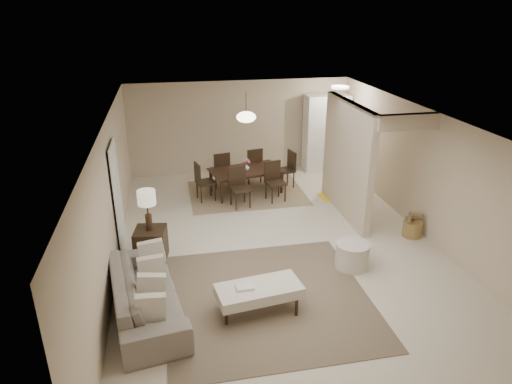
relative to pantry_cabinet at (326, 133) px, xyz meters
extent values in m
plane|color=beige|center=(-2.35, -4.15, -1.05)|extent=(9.00, 9.00, 0.00)
plane|color=white|center=(-2.35, -4.15, 1.45)|extent=(9.00, 9.00, 0.00)
plane|color=#C7B496|center=(-2.35, 0.35, 0.20)|extent=(6.00, 0.00, 6.00)
plane|color=#C7B496|center=(-5.35, -4.15, 0.20)|extent=(0.00, 9.00, 9.00)
plane|color=#C7B496|center=(0.65, -4.15, 0.20)|extent=(0.00, 9.00, 9.00)
cube|color=#C7B496|center=(-0.55, -2.90, 0.20)|extent=(0.15, 2.50, 2.50)
cube|color=black|center=(-5.32, -3.55, -0.03)|extent=(0.04, 0.90, 2.04)
cube|color=white|center=(0.00, 0.00, 0.00)|extent=(1.20, 0.55, 2.10)
cylinder|color=white|center=(-0.05, -0.95, 1.41)|extent=(0.44, 0.44, 0.05)
cube|color=brown|center=(-2.93, -5.74, -1.04)|extent=(3.20, 3.20, 0.01)
imported|color=slate|center=(-4.80, -5.74, -0.71)|extent=(2.48, 1.28, 0.69)
cube|color=silver|center=(-3.13, -6.04, -0.68)|extent=(1.34, 0.75, 0.17)
cylinder|color=black|center=(-3.66, -6.26, -0.91)|extent=(0.05, 0.05, 0.29)
cylinder|color=black|center=(-2.60, -6.26, -0.91)|extent=(0.05, 0.05, 0.29)
cylinder|color=black|center=(-3.66, -5.83, -0.91)|extent=(0.05, 0.05, 0.29)
cylinder|color=black|center=(-2.60, -5.83, -0.91)|extent=(0.05, 0.05, 0.29)
cube|color=black|center=(-4.75, -4.13, -0.75)|extent=(0.62, 0.62, 0.60)
cylinder|color=#442D1D|center=(-4.75, -4.13, -0.30)|extent=(0.12, 0.12, 0.30)
cylinder|color=#442D1D|center=(-4.75, -4.13, -0.02)|extent=(0.03, 0.03, 0.26)
cylinder|color=beige|center=(-4.75, -4.13, 0.18)|extent=(0.32, 0.32, 0.26)
cylinder|color=silver|center=(-1.26, -5.12, -0.81)|extent=(0.61, 0.61, 0.47)
cylinder|color=brown|center=(0.40, -4.24, -0.89)|extent=(0.47, 0.47, 0.32)
cube|color=#8E7858|center=(-2.48, -1.36, -1.04)|extent=(2.80, 2.10, 0.01)
imported|color=black|center=(-2.48, -1.36, -0.74)|extent=(1.90, 1.32, 0.61)
imported|color=white|center=(-2.48, -1.36, -0.37)|extent=(0.17, 0.17, 0.15)
cube|color=yellow|center=(-0.31, -2.00, -1.04)|extent=(0.97, 0.62, 0.01)
cylinder|color=#442D1D|center=(-2.48, -1.36, 1.20)|extent=(0.02, 0.02, 0.50)
ellipsoid|color=#FFEAC6|center=(-2.48, -1.36, 0.87)|extent=(0.46, 0.46, 0.25)
camera|label=1|loc=(-4.30, -11.68, 3.31)|focal=32.00mm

